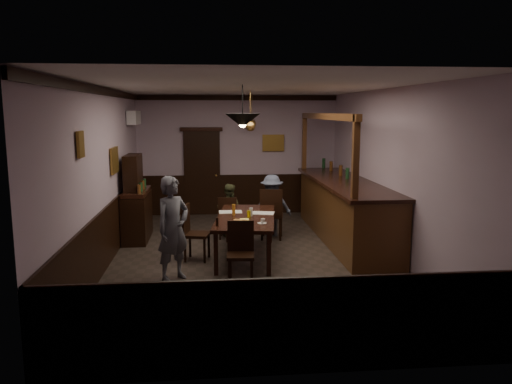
{
  "coord_description": "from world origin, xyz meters",
  "views": [
    {
      "loc": [
        -0.74,
        -8.55,
        2.59
      ],
      "look_at": [
        0.11,
        0.29,
        1.15
      ],
      "focal_mm": 35.0,
      "sensor_mm": 36.0,
      "label": 1
    }
  ],
  "objects": [
    {
      "name": "chair_near",
      "position": [
        -0.27,
        -1.22,
        0.51
      ],
      "size": [
        0.44,
        0.44,
        0.94
      ],
      "rotation": [
        0.0,
        0.0,
        -0.08
      ],
      "color": "black",
      "rests_on": "ground"
    },
    {
      "name": "chair_far_right",
      "position": [
        0.52,
        1.29,
        0.58
      ],
      "size": [
        0.53,
        0.53,
        1.05
      ],
      "rotation": [
        0.0,
        0.0,
        2.96
      ],
      "color": "black",
      "rests_on": "ground"
    },
    {
      "name": "picture_back",
      "position": [
        0.9,
        3.96,
        1.8
      ],
      "size": [
        0.55,
        0.04,
        0.42
      ],
      "color": "olive",
      "rests_on": "ground"
    },
    {
      "name": "newspaper_left",
      "position": [
        -0.35,
        0.48,
        0.75
      ],
      "size": [
        0.42,
        0.3,
        0.01
      ],
      "primitive_type": "cube",
      "rotation": [
        0.0,
        0.0,
        0.01
      ],
      "color": "silver",
      "rests_on": "dining_table"
    },
    {
      "name": "dining_table",
      "position": [
        -0.09,
        0.09,
        0.69
      ],
      "size": [
        1.28,
        2.31,
        0.75
      ],
      "rotation": [
        0.0,
        0.0,
        -0.13
      ],
      "color": "black",
      "rests_on": "ground"
    },
    {
      "name": "pepper_mill",
      "position": [
        -0.61,
        -0.63,
        0.82
      ],
      "size": [
        0.04,
        0.04,
        0.14
      ],
      "primitive_type": "cylinder",
      "color": "black",
      "rests_on": "dining_table"
    },
    {
      "name": "person_seated_left",
      "position": [
        -0.33,
        1.69,
        0.55
      ],
      "size": [
        0.65,
        0.59,
        1.1
      ],
      "primitive_type": "imported",
      "rotation": [
        0.0,
        0.0,
        2.76
      ],
      "color": "#494D2E",
      "rests_on": "ground"
    },
    {
      "name": "pastry_plate",
      "position": [
        -0.24,
        -0.41,
        0.76
      ],
      "size": [
        0.22,
        0.22,
        0.01
      ],
      "primitive_type": "cylinder",
      "color": "white",
      "rests_on": "dining_table"
    },
    {
      "name": "picture_left_large",
      "position": [
        -2.46,
        0.8,
        1.7
      ],
      "size": [
        0.04,
        0.62,
        0.48
      ],
      "color": "olive",
      "rests_on": "ground"
    },
    {
      "name": "saucer",
      "position": [
        0.13,
        -0.52,
        0.76
      ],
      "size": [
        0.15,
        0.15,
        0.01
      ],
      "primitive_type": "cylinder",
      "color": "white",
      "rests_on": "dining_table"
    },
    {
      "name": "bar_counter",
      "position": [
        1.99,
        1.16,
        0.64
      ],
      "size": [
        1.06,
        4.56,
        2.55
      ],
      "color": "#432812",
      "rests_on": "ground"
    },
    {
      "name": "soda_can",
      "position": [
        -0.05,
        0.01,
        0.81
      ],
      "size": [
        0.07,
        0.07,
        0.12
      ],
      "primitive_type": "cylinder",
      "color": "yellow",
      "rests_on": "dining_table"
    },
    {
      "name": "pendant_iron",
      "position": [
        -0.2,
        -0.7,
        2.45
      ],
      "size": [
        0.56,
        0.56,
        0.66
      ],
      "color": "black",
      "rests_on": "ground"
    },
    {
      "name": "napkin",
      "position": [
        -0.14,
        -0.17,
        0.75
      ],
      "size": [
        0.17,
        0.17,
        0.0
      ],
      "primitive_type": "cube",
      "rotation": [
        0.0,
        0.0,
        -0.13
      ],
      "color": "#FFE75D",
      "rests_on": "dining_table"
    },
    {
      "name": "person_standing",
      "position": [
        -1.3,
        -1.0,
        0.81
      ],
      "size": [
        0.7,
        0.69,
        1.62
      ],
      "primitive_type": "imported",
      "rotation": [
        0.0,
        0.0,
        0.75
      ],
      "color": "#52535E",
      "rests_on": "ground"
    },
    {
      "name": "person_seated_right",
      "position": [
        0.56,
        1.57,
        0.65
      ],
      "size": [
        0.86,
        0.53,
        1.29
      ],
      "primitive_type": "imported",
      "rotation": [
        0.0,
        0.0,
        3.2
      ],
      "color": "#4D556E",
      "rests_on": "ground"
    },
    {
      "name": "beer_glass",
      "position": [
        -0.3,
        0.2,
        0.85
      ],
      "size": [
        0.06,
        0.06,
        0.2
      ],
      "primitive_type": "cylinder",
      "color": "#BF721E",
      "rests_on": "dining_table"
    },
    {
      "name": "pendant_brass_far",
      "position": [
        0.3,
        3.3,
        2.3
      ],
      "size": [
        0.2,
        0.2,
        0.81
      ],
      "color": "#BF8C3F",
      "rests_on": "ground"
    },
    {
      "name": "chair_far_left",
      "position": [
        -0.36,
        1.42,
        0.48
      ],
      "size": [
        0.42,
        0.42,
        0.88
      ],
      "rotation": [
        0.0,
        0.0,
        3.04
      ],
      "color": "black",
      "rests_on": "ground"
    },
    {
      "name": "chair_side",
      "position": [
        -1.04,
        0.03,
        0.54
      ],
      "size": [
        0.51,
        0.51,
        0.98
      ],
      "rotation": [
        0.0,
        0.0,
        1.35
      ],
      "color": "black",
      "rests_on": "ground"
    },
    {
      "name": "room",
      "position": [
        0.0,
        0.0,
        1.5
      ],
      "size": [
        5.01,
        8.01,
        3.01
      ],
      "color": "#2D2621",
      "rests_on": "ground"
    },
    {
      "name": "pastry_ring_b",
      "position": [
        -0.17,
        -0.46,
        0.79
      ],
      "size": [
        0.13,
        0.13,
        0.04
      ],
      "primitive_type": "torus",
      "color": "#C68C47",
      "rests_on": "pastry_plate"
    },
    {
      "name": "newspaper_right",
      "position": [
        0.23,
        0.32,
        0.75
      ],
      "size": [
        0.48,
        0.39,
        0.01
      ],
      "primitive_type": "cube",
      "rotation": [
        0.0,
        0.0,
        -0.24
      ],
      "color": "silver",
      "rests_on": "dining_table"
    },
    {
      "name": "coffee_cup",
      "position": [
        0.14,
        -0.53,
        0.8
      ],
      "size": [
        0.09,
        0.09,
        0.07
      ],
      "primitive_type": "imported",
      "rotation": [
        0.0,
        0.0,
        -0.13
      ],
      "color": "white",
      "rests_on": "saucer"
    },
    {
      "name": "door_back",
      "position": [
        -0.9,
        3.95,
        1.05
      ],
      "size": [
        0.9,
        0.06,
        2.1
      ],
      "primitive_type": "cube",
      "color": "black",
      "rests_on": "ground"
    },
    {
      "name": "sideboard",
      "position": [
        -2.21,
        1.58,
        0.69
      ],
      "size": [
        0.47,
        1.31,
        1.73
      ],
      "color": "black",
      "rests_on": "ground"
    },
    {
      "name": "picture_left_small",
      "position": [
        -2.46,
        -1.6,
        2.15
      ],
      "size": [
        0.04,
        0.28,
        0.36
      ],
      "color": "olive",
      "rests_on": "ground"
    },
    {
      "name": "pendant_brass_mid",
      "position": [
        0.1,
        1.38,
        2.3
      ],
      "size": [
        0.2,
        0.2,
        0.81
      ],
      "color": "#BF8C3F",
      "rests_on": "ground"
    },
    {
      "name": "water_glass",
      "position": [
        0.0,
        0.08,
        0.82
      ],
      "size": [
        0.06,
        0.06,
        0.15
      ],
      "primitive_type": "cylinder",
      "color": "silver",
      "rests_on": "dining_table"
    },
    {
      "name": "ac_unit",
      "position": [
        -2.38,
        2.9,
        2.45
      ],
      "size": [
        0.2,
        0.85,
        0.3
      ],
      "color": "white",
      "rests_on": "ground"
    },
    {
      "name": "pastry_ring_a",
      "position": [
        -0.28,
        -0.41,
        0.79
      ],
      "size": [
        0.13,
        0.13,
        0.04
      ],
      "primitive_type": "torus",
      "color": "#C68C47",
      "rests_on": "pastry_plate"
    }
  ]
}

